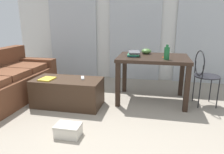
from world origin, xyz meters
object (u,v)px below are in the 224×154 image
wire_chair (203,71)px  book_stack (134,54)px  magazine (47,79)px  shoebox (68,130)px  couch (2,83)px  bowl (146,51)px  craft_table (153,63)px  coffee_table (68,92)px  scissors (165,57)px  tv_remote_primary (83,78)px  bottle_near (167,53)px

wire_chair → book_stack: size_ratio=2.67×
magazine → shoebox: magazine is taller
couch → bowl: size_ratio=11.59×
bowl → book_stack: bowl is taller
book_stack → shoebox: 1.63m
craft_table → bowl: (-0.12, 0.23, 0.16)m
coffee_table → bowl: bearing=31.9°
book_stack → scissors: (0.48, -0.04, -0.03)m
coffee_table → scissors: 1.61m
coffee_table → magazine: (-0.29, -0.08, 0.22)m
bowl → scissors: bowl is taller
coffee_table → tv_remote_primary: bearing=18.3°
wire_chair → tv_remote_primary: wire_chair is taller
scissors → bowl: bearing=137.1°
wire_chair → book_stack: 1.10m
couch → magazine: (0.85, -0.06, 0.13)m
coffee_table → bottle_near: size_ratio=4.85×
craft_table → tv_remote_primary: craft_table is taller
couch → tv_remote_primary: (1.37, 0.10, 0.14)m
couch → coffee_table: 1.14m
craft_table → shoebox: craft_table is taller
bowl → magazine: bearing=-150.9°
book_stack → shoebox: size_ratio=1.10×
couch → scissors: (2.59, 0.47, 0.44)m
bowl → tv_remote_primary: (-0.93, -0.64, -0.35)m
tv_remote_primary → magazine: (-0.51, -0.16, -0.00)m
craft_table → bowl: bowl is taller
scissors → bottle_near: bearing=-83.6°
craft_table → bottle_near: 0.36m
bowl → tv_remote_primary: bearing=-145.3°
coffee_table → book_stack: book_stack is taller
bowl → tv_remote_primary: bowl is taller
craft_table → scissors: 0.21m
book_stack → shoebox: book_stack is taller
craft_table → book_stack: bearing=-179.8°
bottle_near → scissors: (-0.02, 0.18, -0.09)m
tv_remote_primary → magazine: tv_remote_primary is taller
coffee_table → shoebox: coffee_table is taller
couch → wire_chair: 3.23m
coffee_table → couch: bearing=-178.8°
wire_chair → tv_remote_primary: (-1.82, -0.37, -0.10)m
craft_table → shoebox: (-0.92, -1.33, -0.56)m
craft_table → wire_chair: size_ratio=1.28×
coffee_table → wire_chair: size_ratio=1.21×
bowl → scissors: bearing=-42.9°
scissors → tv_remote_primary: size_ratio=0.72×
bowl → shoebox: (-0.80, -1.57, -0.72)m
tv_remote_primary → coffee_table: bearing=177.0°
wire_chair → bowl: wire_chair is taller
book_stack → scissors: bearing=-4.6°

